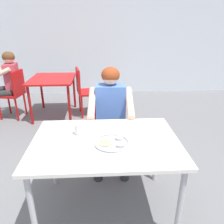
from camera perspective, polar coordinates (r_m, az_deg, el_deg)
name	(u,v)px	position (r m, az deg, el deg)	size (l,w,h in m)	color
ground_plane	(98,206)	(2.29, -3.68, -23.68)	(12.00, 12.00, 0.05)	slate
back_wall	(97,20)	(5.31, -4.00, 23.23)	(12.00, 0.12, 3.40)	silver
table_foreground	(106,148)	(1.84, -1.69, -9.39)	(1.22, 0.84, 0.73)	silver
thali_tray	(112,143)	(1.75, -0.03, -8.09)	(0.28, 0.28, 0.03)	#B7BABF
drinking_cup	(79,129)	(1.89, -8.76, -4.37)	(0.08, 0.08, 0.11)	silver
chair_foreground	(110,119)	(2.73, -0.44, -1.90)	(0.44, 0.42, 0.86)	red
diner_foreground	(111,110)	(2.44, -0.35, 0.41)	(0.50, 0.56, 1.18)	#2E2E2E
table_background_red	(53,83)	(4.06, -15.45, 7.49)	(0.77, 0.91, 0.72)	#B71414
chair_red_left	(14,91)	(4.23, -24.51, 5.07)	(0.46, 0.44, 0.87)	#B01212
chair_red_right	(85,89)	(4.01, -7.28, 6.17)	(0.49, 0.49, 0.88)	#AC1213
patron_background	(7,79)	(4.27, -26.13, 7.81)	(0.60, 0.55, 1.18)	#272727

